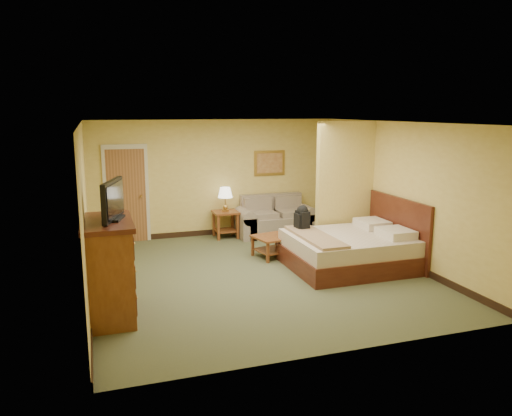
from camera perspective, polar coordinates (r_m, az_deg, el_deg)
name	(u,v)px	position (r m, az deg, el deg)	size (l,w,h in m)	color
floor	(257,274)	(8.73, 0.12, -7.59)	(6.00, 6.00, 0.00)	#4F5537
ceiling	(257,123)	(8.27, 0.12, 9.73)	(6.00, 6.00, 0.00)	white
back_wall	(215,178)	(11.26, -4.70, 3.43)	(5.50, 0.02, 2.60)	#DCC05E
left_wall	(85,211)	(7.99, -18.94, -0.31)	(0.02, 6.00, 2.60)	#DCC05E
right_wall	(398,192)	(9.62, 15.88, 1.72)	(0.02, 6.00, 2.60)	#DCC05E
partition	(345,187)	(10.09, 10.12, 2.40)	(1.20, 0.15, 2.60)	#DCC05E
door	(127,195)	(10.98, -14.57, 1.49)	(0.94, 0.16, 2.10)	beige
baseboard	(216,232)	(11.48, -4.59, -2.72)	(5.50, 0.02, 0.12)	black
loveseat	(275,222)	(11.41, 2.20, -1.59)	(1.78, 0.83, 0.90)	gray
side_table	(226,220)	(11.12, -3.50, -1.40)	(0.54, 0.54, 0.60)	brown
table_lamp	(225,193)	(11.00, -3.54, 1.71)	(0.32, 0.32, 0.54)	#B18641
coffee_table	(272,242)	(9.64, 1.88, -3.92)	(0.77, 0.77, 0.42)	brown
wall_picture	(270,163)	(11.56, 1.55, 5.16)	(0.74, 0.04, 0.58)	#B78E3F
dresser	(109,269)	(7.11, -16.46, -6.66)	(0.67, 1.28, 1.36)	brown
tv	(113,201)	(6.89, -16.05, 0.75)	(0.32, 0.85, 0.53)	black
bed	(354,249)	(9.22, 11.17, -4.61)	(2.23, 1.90, 1.23)	#44190F
backpack	(302,217)	(9.30, 5.33, -1.03)	(0.22, 0.29, 0.47)	black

